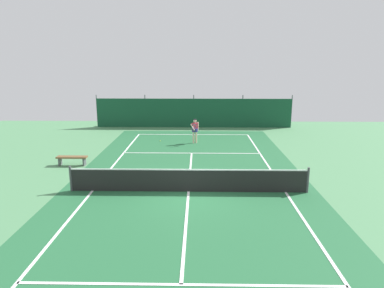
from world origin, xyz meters
The scene contains 8 objects.
ground_plane centered at (0.00, 0.00, 0.00)m, with size 36.00×36.00×0.00m, color #4C8456.
court_surface centered at (0.00, 0.00, 0.00)m, with size 11.02×26.60×0.01m.
tennis_net centered at (0.00, 0.00, 0.51)m, with size 10.12×0.10×1.10m.
back_fence centered at (0.00, 15.48, 0.67)m, with size 16.30×0.98×2.70m.
tennis_player centered at (0.16, 9.11, 0.96)m, with size 0.56×0.83×1.64m.
tennis_ball_near_player centered at (-2.25, 9.63, 0.03)m, with size 0.07×0.07×0.07m, color #CCDB33.
parked_car centered at (4.47, 17.63, 0.84)m, with size 2.45×4.41×1.68m.
courtside_bench centered at (-6.31, 3.77, 0.37)m, with size 1.60×0.40×0.49m.
Camera 1 is at (0.42, -14.05, 5.40)m, focal length 32.84 mm.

